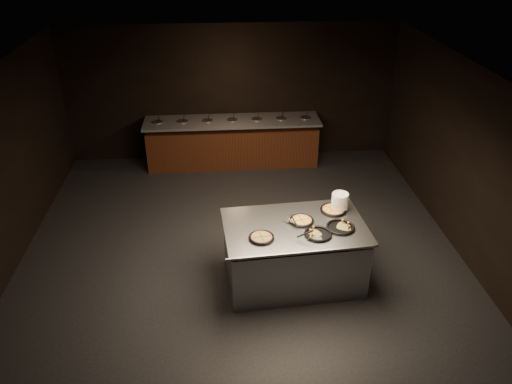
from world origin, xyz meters
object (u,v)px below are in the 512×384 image
serving_counter (294,254)px  plate_stack (340,202)px  pan_cheese_whole (301,220)px  pan_veggie_whole (261,237)px

serving_counter → plate_stack: 1.03m
serving_counter → pan_cheese_whole: bearing=37.1°
plate_stack → pan_cheese_whole: size_ratio=0.73×
pan_cheese_whole → serving_counter: bearing=-138.8°
serving_counter → plate_stack: bearing=24.0°
pan_veggie_whole → pan_cheese_whole: 0.72m
plate_stack → pan_cheese_whole: 0.69m
pan_veggie_whole → pan_cheese_whole: size_ratio=0.99×
serving_counter → pan_cheese_whole: 0.54m
plate_stack → pan_veggie_whole: size_ratio=0.73×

